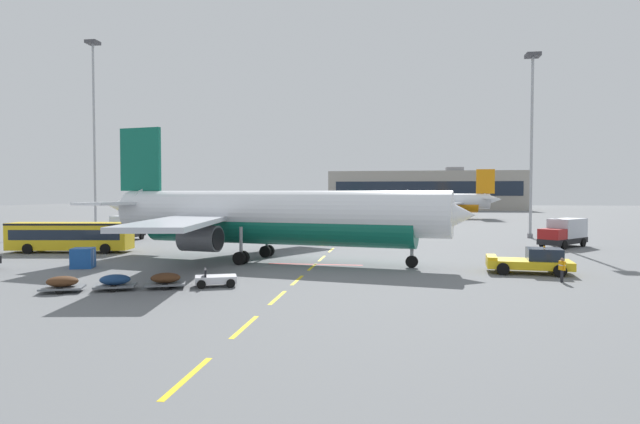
{
  "coord_description": "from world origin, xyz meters",
  "views": [
    {
      "loc": [
        24.69,
        -20.9,
        6.02
      ],
      "look_at": [
        17.5,
        28.24,
        4.18
      ],
      "focal_mm": 29.17,
      "sensor_mm": 36.0,
      "label": 1
    }
  ],
  "objects": [
    {
      "name": "ground_crew_worker",
      "position": [
        35.77,
        15.81,
        0.93
      ],
      "size": [
        0.37,
        0.66,
        1.65
      ],
      "color": "#232328",
      "rests_on": "ground"
    },
    {
      "name": "terminal_satellite",
      "position": [
        35.27,
        170.77,
        6.8
      ],
      "size": [
        68.14,
        22.81,
        15.17
      ],
      "color": "#9E998E",
      "rests_on": "ground"
    },
    {
      "name": "airliner_foreground",
      "position": [
        13.7,
        23.41,
        3.95
      ],
      "size": [
        34.71,
        34.06,
        12.2
      ],
      "color": "white",
      "rests_on": "ground"
    },
    {
      "name": "pushback_tug",
      "position": [
        34.77,
        19.56,
        0.9
      ],
      "size": [
        6.28,
        3.71,
        2.08
      ],
      "color": "yellow",
      "rests_on": "ground"
    },
    {
      "name": "apron_shuttle_bus",
      "position": [
        -7.85,
        27.22,
        1.75
      ],
      "size": [
        12.28,
        4.37,
        3.0
      ],
      "color": "yellow",
      "rests_on": "ground"
    },
    {
      "name": "fuel_service_truck",
      "position": [
        -8.9,
        39.75,
        1.65
      ],
      "size": [
        2.82,
        7.06,
        3.14
      ],
      "color": "black",
      "rests_on": "ground"
    },
    {
      "name": "uld_cargo_container",
      "position": [
        -0.08,
        17.27,
        0.8
      ],
      "size": [
        1.99,
        1.96,
        1.6
      ],
      "color": "#194C9E",
      "rests_on": "ground"
    },
    {
      "name": "apron_light_mast_near",
      "position": [
        -22.22,
        54.89,
        18.08
      ],
      "size": [
        1.8,
        1.8,
        29.69
      ],
      "color": "slate",
      "rests_on": "ground"
    },
    {
      "name": "apron_light_mast_far",
      "position": [
        42.41,
        51.38,
        15.18
      ],
      "size": [
        1.8,
        1.8,
        24.35
      ],
      "color": "slate",
      "rests_on": "ground"
    },
    {
      "name": "ground_power_truck",
      "position": [
        43.11,
        39.66,
        1.65
      ],
      "size": [
        6.47,
        6.81,
        3.14
      ],
      "color": "black",
      "rests_on": "ground"
    },
    {
      "name": "apron_paint_markings",
      "position": [
        18.0,
        36.55,
        0.0
      ],
      "size": [
        8.0,
        95.01,
        0.01
      ],
      "color": "yellow",
      "rests_on": "ground"
    },
    {
      "name": "airliner_mid_left",
      "position": [
        32.54,
        103.71,
        3.71
      ],
      "size": [
        32.62,
        32.53,
        11.46
      ],
      "color": "white",
      "rests_on": "ground"
    },
    {
      "name": "baggage_train",
      "position": [
        8.98,
        9.32,
        0.53
      ],
      "size": [
        11.35,
        5.54,
        1.14
      ],
      "color": "silver",
      "rests_on": "ground"
    },
    {
      "name": "ground",
      "position": [
        40.0,
        40.0,
        0.0
      ],
      "size": [
        400.0,
        400.0,
        0.0
      ],
      "primitive_type": "plane",
      "color": "slate"
    }
  ]
}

